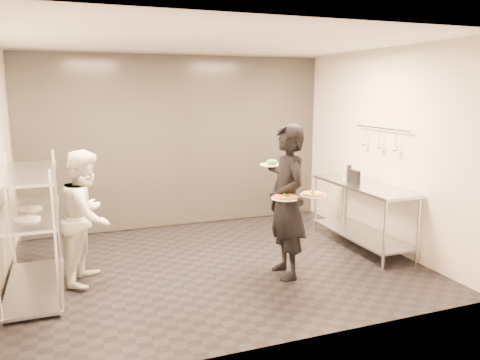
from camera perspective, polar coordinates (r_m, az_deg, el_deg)
name	(u,v)px	position (r m, az deg, el deg)	size (l,w,h in m)	color
room_shell	(192,147)	(6.90, -5.93, 3.99)	(5.00, 4.00, 2.80)	black
pass_rack	(30,225)	(5.66, -24.20, -5.01)	(0.60, 1.60, 1.50)	silver
prep_counter	(362,204)	(6.89, 14.67, -2.87)	(0.60, 1.80, 0.92)	silver
utensil_rail	(380,139)	(6.89, 16.73, 4.80)	(0.07, 1.20, 0.31)	silver
waiter	(287,202)	(5.58, 5.73, -2.67)	(0.67, 0.44, 1.84)	black
chef	(87,216)	(5.74, -18.16, -4.24)	(0.76, 0.59, 1.56)	silver
pizza_plate_near	(285,197)	(5.30, 5.56, -2.10)	(0.32, 0.32, 0.05)	white
pizza_plate_far	(313,194)	(5.42, 8.92, -1.71)	(0.31, 0.31, 0.05)	white
salad_plate	(272,163)	(5.73, 3.90, 2.05)	(0.29, 0.29, 0.07)	white
pos_monitor	(354,177)	(6.79, 13.72, 0.37)	(0.05, 0.27, 0.20)	black
bottle_green	(345,173)	(6.99, 12.70, 0.80)	(0.06, 0.06, 0.22)	gray
bottle_clear	(358,176)	(6.89, 14.24, 0.47)	(0.06, 0.06, 0.19)	gray
bottle_dark	(349,173)	(7.07, 13.13, 0.89)	(0.06, 0.06, 0.22)	black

